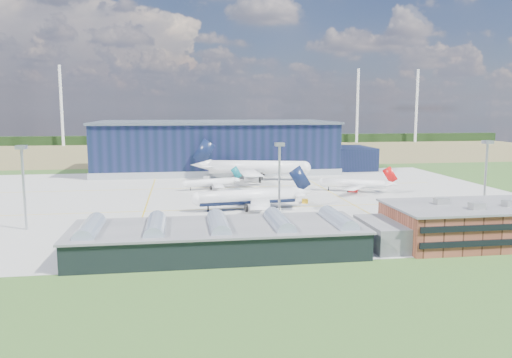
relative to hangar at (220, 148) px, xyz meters
name	(u,v)px	position (x,y,z in m)	size (l,w,h in m)	color
ground	(234,203)	(-2.81, -94.80, -11.62)	(600.00, 600.00, 0.00)	#2B501E
apron	(231,198)	(-2.81, -84.80, -11.59)	(220.00, 160.00, 0.08)	#A6A5A0
farmland	(204,151)	(-2.81, 125.20, -11.62)	(600.00, 220.00, 0.01)	olive
treeline	(200,139)	(-2.81, 205.20, -7.62)	(600.00, 8.00, 8.00)	black
hangar	(220,148)	(0.00, 0.00, 0.00)	(145.00, 62.00, 26.10)	black
ops_building	(482,223)	(52.20, -154.81, -6.82)	(46.00, 23.00, 10.90)	brown
glass_concourse	(234,237)	(-9.26, -154.80, -7.93)	(78.00, 23.00, 8.60)	black
light_mast_west	(23,174)	(-62.81, -124.80, 3.82)	(2.60, 2.60, 23.00)	#AAACB0
light_mast_center	(279,169)	(7.19, -124.80, 3.82)	(2.60, 2.60, 23.00)	#AAACB0
light_mast_east	(486,165)	(72.19, -124.80, 3.82)	(2.60, 2.60, 23.00)	#AAACB0
airliner_navy	(247,189)	(0.23, -106.80, -4.87)	(41.36, 40.46, 13.49)	white
airliner_red	(354,179)	(46.44, -78.43, -6.49)	(31.42, 30.74, 10.25)	white
airliner_widebody	(257,160)	(13.60, -39.80, -2.50)	(55.89, 54.68, 18.23)	white
airliner_regional	(210,179)	(-9.26, -63.59, -7.26)	(26.70, 26.12, 8.71)	white
gse_tug_a	(137,237)	(-32.35, -139.62, -10.94)	(1.99, 3.25, 1.36)	gold
gse_tug_b	(305,201)	(21.63, -98.59, -10.94)	(2.07, 3.11, 1.35)	gold
gse_van_a	(395,221)	(38.33, -135.61, -10.30)	(2.64, 6.05, 2.64)	silver
gse_van_b	(450,203)	(69.38, -110.02, -10.64)	(1.96, 4.27, 1.96)	silver
gse_cart_b	(207,177)	(-8.73, -32.80, -10.95)	(2.04, 3.06, 1.33)	silver
gse_van_c	(410,205)	(53.64, -112.59, -10.55)	(2.13, 4.43, 2.13)	silver
car_a	(492,224)	(64.86, -140.01, -10.99)	(1.49, 3.69, 1.26)	#99999E
car_b	(219,223)	(-10.67, -127.03, -10.95)	(1.41, 4.05, 1.33)	#99999E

